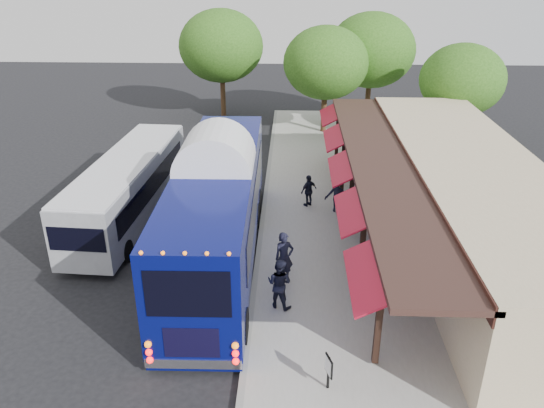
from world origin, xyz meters
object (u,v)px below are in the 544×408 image
(ped_c, at_px, (309,191))
(coach_bus, at_px, (218,206))
(ped_b, at_px, (279,283))
(ped_d, at_px, (337,194))
(ped_a, at_px, (284,258))
(sign_board, at_px, (329,367))
(city_bus, at_px, (129,186))

(ped_c, bearing_deg, coach_bus, 13.87)
(ped_b, distance_m, ped_d, 7.86)
(ped_a, bearing_deg, sign_board, -96.70)
(coach_bus, bearing_deg, city_bus, 141.36)
(coach_bus, distance_m, sign_board, 8.07)
(city_bus, height_order, sign_board, city_bus)
(sign_board, bearing_deg, coach_bus, 100.04)
(coach_bus, height_order, city_bus, coach_bus)
(coach_bus, distance_m, ped_b, 4.25)
(sign_board, bearing_deg, ped_c, 72.45)
(ped_d, bearing_deg, sign_board, 85.60)
(coach_bus, height_order, ped_c, coach_bus)
(ped_a, xyz_separation_m, ped_d, (2.30, 5.92, -0.10))
(coach_bus, distance_m, city_bus, 5.66)
(ped_c, bearing_deg, ped_d, 116.87)
(city_bus, xyz_separation_m, ped_d, (9.29, 0.76, -0.58))
(ped_b, height_order, ped_c, ped_b)
(ped_b, bearing_deg, city_bus, -19.74)
(ped_b, distance_m, sign_board, 3.95)
(ped_d, bearing_deg, coach_bus, 41.68)
(ped_a, distance_m, ped_b, 1.56)
(ped_a, relative_size, ped_d, 1.11)
(coach_bus, bearing_deg, ped_a, -35.04)
(ped_a, distance_m, ped_d, 6.35)
(city_bus, xyz_separation_m, sign_board, (8.27, -10.40, -0.73))
(ped_c, relative_size, ped_d, 0.89)
(city_bus, height_order, ped_c, city_bus)
(coach_bus, xyz_separation_m, sign_board, (3.83, -6.96, -1.41))
(ped_d, bearing_deg, ped_c, -23.12)
(ped_d, xyz_separation_m, sign_board, (-1.02, -11.15, -0.15))
(city_bus, relative_size, ped_c, 7.06)
(ped_d, bearing_deg, ped_b, 72.81)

